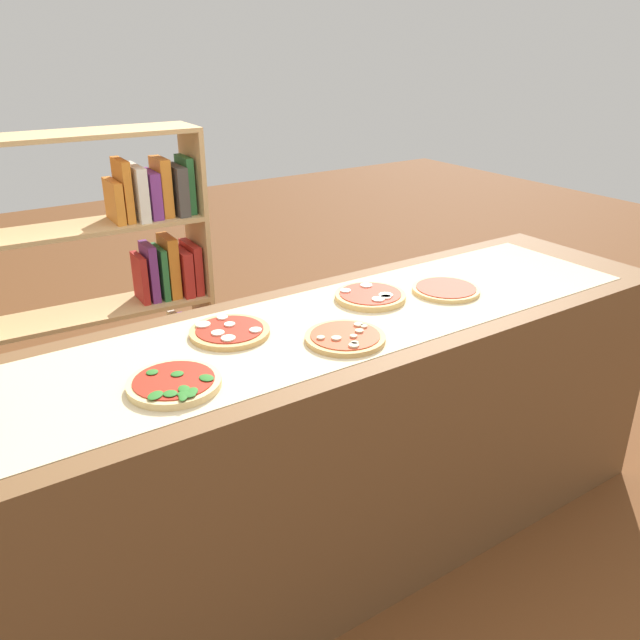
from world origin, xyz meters
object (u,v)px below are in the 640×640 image
object	(u,v)px
pizza_spinach_0	(174,384)
pizza_mushroom_2	(345,338)
pizza_mozzarella_1	(230,332)
pizza_plain_4	(446,290)
pizza_mozzarella_3	(370,296)
bookshelf	(131,302)

from	to	relation	value
pizza_spinach_0	pizza_mushroom_2	bearing A→B (deg)	-1.94
pizza_mozzarella_1	pizza_mushroom_2	xyz separation A→B (m)	(0.27, -0.23, -0.00)
pizza_mozzarella_1	pizza_mushroom_2	size ratio (longest dim) A/B	1.01
pizza_spinach_0	pizza_plain_4	xyz separation A→B (m)	(1.06, 0.11, -0.00)
pizza_mozzarella_3	pizza_plain_4	xyz separation A→B (m)	(0.27, -0.09, -0.00)
pizza_mozzarella_1	bookshelf	xyz separation A→B (m)	(-0.02, 0.90, -0.20)
pizza_mozzarella_1	pizza_mushroom_2	world-z (taller)	same
pizza_spinach_0	bookshelf	size ratio (longest dim) A/B	0.17
pizza_mozzarella_3	bookshelf	world-z (taller)	bookshelf
bookshelf	pizza_mozzarella_1	bearing A→B (deg)	-88.74
bookshelf	pizza_mozzarella_3	bearing A→B (deg)	-58.66
pizza_mozzarella_1	bookshelf	size ratio (longest dim) A/B	0.17
pizza_mushroom_2	pizza_mozzarella_3	size ratio (longest dim) A/B	0.99
pizza_mushroom_2	pizza_mozzarella_3	xyz separation A→B (m)	(0.27, 0.22, 0.00)
pizza_mozzarella_1	pizza_spinach_0	bearing A→B (deg)	-141.35
pizza_mozzarella_3	pizza_plain_4	size ratio (longest dim) A/B	1.02
pizza_spinach_0	pizza_mushroom_2	size ratio (longest dim) A/B	1.02
pizza_mushroom_2	pizza_plain_4	xyz separation A→B (m)	(0.53, 0.12, -0.00)
pizza_mozzarella_1	pizza_mozzarella_3	bearing A→B (deg)	-1.28
pizza_mushroom_2	pizza_mozzarella_3	bearing A→B (deg)	39.41
pizza_plain_4	pizza_mozzarella_3	bearing A→B (deg)	160.59
pizza_spinach_0	pizza_mozzarella_3	world-z (taller)	same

